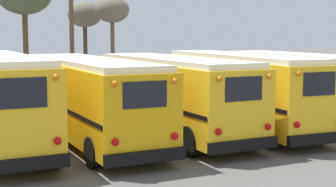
% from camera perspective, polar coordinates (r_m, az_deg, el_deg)
% --- Properties ---
extents(ground_plane, '(160.00, 160.00, 0.00)m').
position_cam_1_polar(ground_plane, '(21.16, -0.47, -4.21)').
color(ground_plane, '#5B5956').
extents(school_bus_1, '(2.79, 10.90, 3.06)m').
position_cam_1_polar(school_bus_1, '(19.49, -8.86, -0.27)').
color(school_bus_1, '#EAAA0F').
rests_on(school_bus_1, ground).
extents(school_bus_2, '(2.88, 10.01, 3.07)m').
position_cam_1_polar(school_bus_2, '(20.23, 0.40, 0.10)').
color(school_bus_2, yellow).
rests_on(school_bus_2, ground).
extents(school_bus_3, '(2.85, 10.63, 3.13)m').
position_cam_1_polar(school_bus_3, '(21.94, 7.96, 0.62)').
color(school_bus_3, yellow).
rests_on(school_bus_3, ground).
extents(school_bus_4, '(2.81, 9.58, 3.08)m').
position_cam_1_polar(school_bus_4, '(24.13, 14.04, 1.00)').
color(school_bus_4, '#EAAA0F').
rests_on(school_bus_4, ground).
extents(utility_pole, '(1.80, 0.28, 8.78)m').
position_cam_1_polar(utility_pole, '(31.89, -10.65, 7.59)').
color(utility_pole, brown).
rests_on(utility_pole, ground).
extents(bare_tree_0, '(2.59, 2.59, 6.39)m').
position_cam_1_polar(bare_tree_0, '(40.08, -9.21, 8.50)').
color(bare_tree_0, '#473323').
rests_on(bare_tree_0, ground).
extents(bare_tree_3, '(2.42, 2.42, 6.54)m').
position_cam_1_polar(bare_tree_3, '(37.05, -6.21, 9.02)').
color(bare_tree_3, brown).
rests_on(bare_tree_3, ground).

